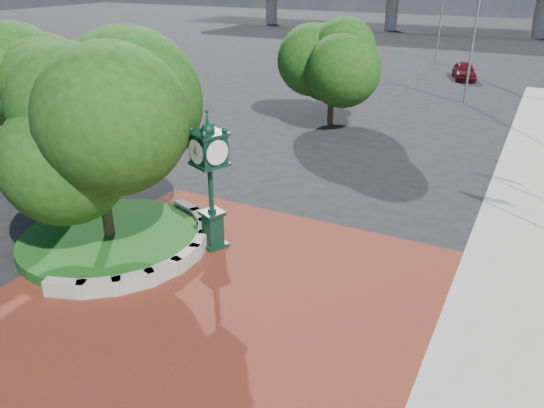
# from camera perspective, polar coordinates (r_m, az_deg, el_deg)

# --- Properties ---
(ground) EXTENTS (200.00, 200.00, 0.00)m
(ground) POSITION_cam_1_polar(r_m,az_deg,el_deg) (16.53, -4.04, -8.19)
(ground) COLOR black
(ground) RESTS_ON ground
(plaza) EXTENTS (12.00, 12.00, 0.04)m
(plaza) POSITION_cam_1_polar(r_m,az_deg,el_deg) (15.82, -5.94, -9.83)
(plaza) COLOR maroon
(plaza) RESTS_ON ground
(planter_wall) EXTENTS (2.96, 6.77, 0.54)m
(planter_wall) POSITION_cam_1_polar(r_m,az_deg,el_deg) (17.78, -11.59, -5.15)
(planter_wall) COLOR #9E9B93
(planter_wall) RESTS_ON ground
(grass_bed) EXTENTS (6.10, 6.10, 0.40)m
(grass_bed) POSITION_cam_1_polar(r_m,az_deg,el_deg) (19.21, -16.97, -3.66)
(grass_bed) COLOR #134516
(grass_bed) RESTS_ON ground
(tree_planter) EXTENTS (5.20, 5.20, 6.33)m
(tree_planter) POSITION_cam_1_polar(r_m,az_deg,el_deg) (17.90, -18.33, 6.37)
(tree_planter) COLOR #38281C
(tree_planter) RESTS_ON ground
(tree_northwest) EXTENTS (5.60, 5.60, 6.93)m
(tree_northwest) POSITION_cam_1_polar(r_m,az_deg,el_deg) (26.87, -23.33, 12.22)
(tree_northwest) COLOR #38281C
(tree_northwest) RESTS_ON ground
(tree_street) EXTENTS (4.40, 4.40, 5.45)m
(tree_street) POSITION_cam_1_polar(r_m,az_deg,el_deg) (32.43, 6.51, 14.15)
(tree_street) COLOR #38281C
(tree_street) RESTS_ON ground
(post_clock) EXTENTS (1.23, 1.23, 4.73)m
(post_clock) POSITION_cam_1_polar(r_m,az_deg,el_deg) (17.37, -6.66, 2.98)
(post_clock) COLOR black
(post_clock) RESTS_ON ground
(parked_car) EXTENTS (2.75, 4.42, 1.40)m
(parked_car) POSITION_cam_1_polar(r_m,az_deg,el_deg) (49.13, 19.99, 13.32)
(parked_car) COLOR #4C0A13
(parked_car) RESTS_ON ground
(street_lamp_near) EXTENTS (1.94, 0.55, 8.73)m
(street_lamp_near) POSITION_cam_1_polar(r_m,az_deg,el_deg) (39.38, 21.32, 17.28)
(street_lamp_near) COLOR slate
(street_lamp_near) RESTS_ON ground
(street_lamp_far) EXTENTS (1.96, 0.91, 9.13)m
(street_lamp_far) POSITION_cam_1_polar(r_m,az_deg,el_deg) (57.18, 18.08, 19.67)
(street_lamp_far) COLOR slate
(street_lamp_far) RESTS_ON ground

